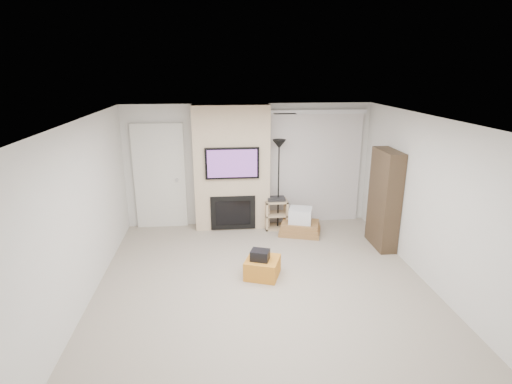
{
  "coord_description": "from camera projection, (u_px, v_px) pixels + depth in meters",
  "views": [
    {
      "loc": [
        -0.65,
        -5.23,
        3.15
      ],
      "look_at": [
        0.0,
        1.2,
        1.15
      ],
      "focal_mm": 28.0,
      "sensor_mm": 36.0,
      "label": 1
    }
  ],
  "objects": [
    {
      "name": "wall_right",
      "position": [
        434.0,
        204.0,
        5.84
      ],
      "size": [
        0.0,
        5.5,
        2.5
      ],
      "primitive_type": "cube",
      "rotation": [
        1.57,
        0.0,
        1.57
      ],
      "color": "silver",
      "rests_on": "ground"
    },
    {
      "name": "bookshelf",
      "position": [
        384.0,
        199.0,
        7.18
      ],
      "size": [
        0.3,
        0.8,
        1.8
      ],
      "color": "#36281A",
      "rests_on": "floor"
    },
    {
      "name": "entry_door",
      "position": [
        160.0,
        177.0,
        8.06
      ],
      "size": [
        1.02,
        0.11,
        2.14
      ],
      "color": "silver",
      "rests_on": "floor"
    },
    {
      "name": "box_stack",
      "position": [
        300.0,
        224.0,
        7.92
      ],
      "size": [
        0.93,
        0.8,
        0.53
      ],
      "color": "olive",
      "rests_on": "floor"
    },
    {
      "name": "wall_left",
      "position": [
        80.0,
        217.0,
        5.35
      ],
      "size": [
        0.0,
        5.5,
        2.5
      ],
      "primitive_type": "cube",
      "rotation": [
        1.57,
        0.0,
        1.57
      ],
      "color": "silver",
      "rests_on": "ground"
    },
    {
      "name": "vertical_blinds",
      "position": [
        316.0,
        163.0,
        8.29
      ],
      "size": [
        1.98,
        0.1,
        2.37
      ],
      "color": "silver",
      "rests_on": "floor"
    },
    {
      "name": "ceiling",
      "position": [
        265.0,
        121.0,
        5.23
      ],
      "size": [
        5.0,
        5.5,
        0.0
      ],
      "primitive_type": "cube",
      "color": "white",
      "rests_on": "wall_back"
    },
    {
      "name": "ottoman",
      "position": [
        262.0,
        267.0,
        6.3
      ],
      "size": [
        0.64,
        0.64,
        0.3
      ],
      "primitive_type": "cube",
      "rotation": [
        0.0,
        0.0,
        -0.34
      ],
      "color": "orange",
      "rests_on": "floor"
    },
    {
      "name": "hvac_vent",
      "position": [
        285.0,
        114.0,
        6.03
      ],
      "size": [
        0.35,
        0.18,
        0.01
      ],
      "primitive_type": "cube",
      "color": "silver",
      "rests_on": "ceiling"
    },
    {
      "name": "floor_lamp",
      "position": [
        279.0,
        159.0,
        7.86
      ],
      "size": [
        0.27,
        0.27,
        1.83
      ],
      "color": "black",
      "rests_on": "floor"
    },
    {
      "name": "av_stand",
      "position": [
        276.0,
        212.0,
        8.17
      ],
      "size": [
        0.45,
        0.38,
        0.66
      ],
      "color": "tan",
      "rests_on": "floor"
    },
    {
      "name": "black_bag",
      "position": [
        260.0,
        255.0,
        6.2
      ],
      "size": [
        0.34,
        0.3,
        0.16
      ],
      "primitive_type": "cube",
      "rotation": [
        0.0,
        0.0,
        -0.34
      ],
      "color": "black",
      "rests_on": "ottoman"
    },
    {
      "name": "fireplace_wall",
      "position": [
        232.0,
        169.0,
        7.98
      ],
      "size": [
        1.5,
        0.47,
        2.5
      ],
      "color": "beige",
      "rests_on": "floor"
    },
    {
      "name": "wall_front",
      "position": [
        309.0,
        334.0,
        2.98
      ],
      "size": [
        5.0,
        0.0,
        2.5
      ],
      "primitive_type": "cube",
      "rotation": [
        1.57,
        0.0,
        0.0
      ],
      "color": "silver",
      "rests_on": "ground"
    },
    {
      "name": "wall_back",
      "position": [
        248.0,
        165.0,
        8.21
      ],
      "size": [
        5.0,
        0.0,
        2.5
      ],
      "primitive_type": "cube",
      "rotation": [
        1.57,
        0.0,
        0.0
      ],
      "color": "silver",
      "rests_on": "ground"
    },
    {
      "name": "floor",
      "position": [
        264.0,
        289.0,
        5.97
      ],
      "size": [
        5.0,
        5.5,
        0.0
      ],
      "primitive_type": "cube",
      "color": "#A09484",
      "rests_on": "ground"
    }
  ]
}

